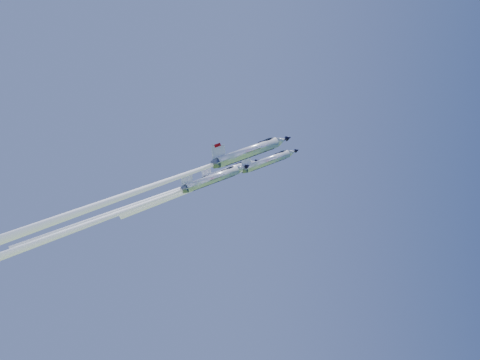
{
  "coord_description": "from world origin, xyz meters",
  "views": [
    {
      "loc": [
        -7.62,
        -109.92,
        81.12
      ],
      "look_at": [
        0.0,
        0.0,
        104.25
      ],
      "focal_mm": 40.0,
      "sensor_mm": 36.0,
      "label": 1
    }
  ],
  "objects": [
    {
      "name": "jet_lead",
      "position": [
        -4.04,
        0.42,
        104.65
      ],
      "size": [
        31.61,
        13.14,
        26.73
      ],
      "rotation": [
        0.41,
        0.05,
        -1.26
      ],
      "color": "white"
    },
    {
      "name": "jet_left",
      "position": [
        -18.26,
        2.27,
        100.48
      ],
      "size": [
        39.76,
        15.93,
        38.76
      ],
      "rotation": [
        0.41,
        0.05,
        -1.26
      ],
      "color": "white"
    },
    {
      "name": "jet_slot",
      "position": [
        -24.81,
        -6.51,
        95.64
      ],
      "size": [
        45.76,
        18.21,
        45.74
      ],
      "rotation": [
        0.41,
        0.05,
        -1.26
      ],
      "color": "white"
    },
    {
      "name": "jet_right",
      "position": [
        -19.55,
        -15.19,
        98.68
      ],
      "size": [
        50.0,
        19.95,
        49.52
      ],
      "rotation": [
        0.41,
        0.05,
        -1.26
      ],
      "color": "white"
    }
  ]
}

